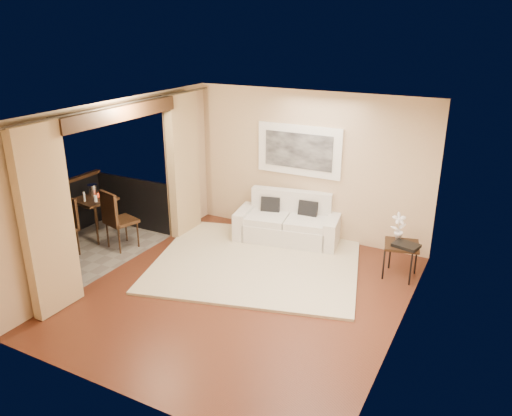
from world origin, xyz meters
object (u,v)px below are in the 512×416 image
Objects in this scene: sofa at (288,224)px; bistro_table at (94,202)px; balcony_chair_near at (65,223)px; balcony_chair_far at (115,216)px; ice_bucket at (92,190)px; side_table at (402,247)px; orchid at (399,226)px.

sofa reaches higher than bistro_table.
balcony_chair_near reaches higher than bistro_table.
ice_bucket is at bearing -7.65° from balcony_chair_far.
balcony_chair_near reaches higher than ice_bucket.
ice_bucket is at bearing -170.54° from side_table.
sofa is at bearing 22.35° from ice_bucket.
sofa reaches higher than side_table.
balcony_chair_near is (0.10, -0.81, -0.09)m from bistro_table.
orchid is (-0.10, 0.15, 0.28)m from side_table.
orchid is 2.22× the size of ice_bucket.
sofa is 3.69m from ice_bucket.
bistro_table is 3.83× the size of ice_bucket.
balcony_chair_far is at bearing -18.60° from bistro_table.
balcony_chair_near is at bearing 58.95° from balcony_chair_far.
bistro_table is at bearing -167.16° from orchid.
side_table is 1.40× the size of orchid.
balcony_chair_near is (-0.61, -0.57, -0.04)m from balcony_chair_far.
ice_bucket reaches higher than side_table.
ice_bucket is (-5.52, -0.92, 0.36)m from side_table.
balcony_chair_far reaches higher than orchid.
side_table is at bearing 9.46° from ice_bucket.
balcony_chair_near reaches higher than sofa.
balcony_chair_near is (-5.27, -1.86, 0.09)m from side_table.
sofa is 3.91m from balcony_chair_near.
balcony_chair_near reaches higher than side_table.
sofa is 2.20m from side_table.
orchid is at bearing 11.13° from ice_bucket.
balcony_chair_near is 5.14× the size of ice_bucket.
ice_bucket is at bearing 138.85° from bistro_table.
balcony_chair_near is at bearing -160.51° from side_table.
balcony_chair_far is (-4.56, -1.44, -0.15)m from orchid.
orchid is at bearing 125.27° from side_table.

